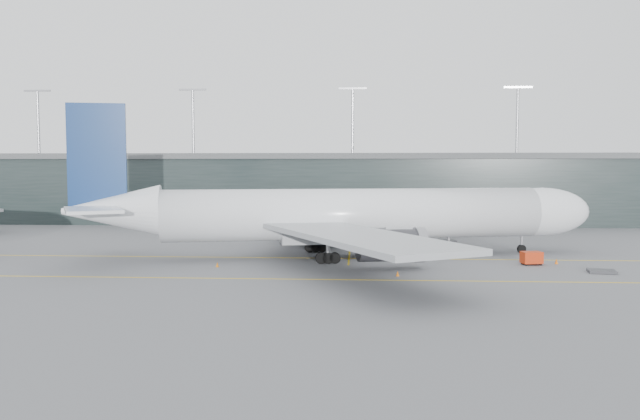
{
  "coord_description": "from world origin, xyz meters",
  "views": [
    {
      "loc": [
        6.1,
        -87.74,
        12.42
      ],
      "look_at": [
        1.06,
        -4.0,
        6.55
      ],
      "focal_mm": 35.0,
      "sensor_mm": 36.0,
      "label": 1
    }
  ],
  "objects": [
    {
      "name": "taxiline_lead_main",
      "position": [
        5.0,
        20.0,
        0.01
      ],
      "size": [
        0.25,
        60.0,
        0.02
      ],
      "primitive_type": "cube",
      "color": "gold",
      "rests_on": "ground"
    },
    {
      "name": "taxiline_a",
      "position": [
        0.0,
        -4.0,
        0.01
      ],
      "size": [
        160.0,
        0.25,
        0.02
      ],
      "primitive_type": "cube",
      "color": "gold",
      "rests_on": "ground"
    },
    {
      "name": "gse_cart",
      "position": [
        28.1,
        -8.25,
        0.94
      ],
      "size": [
        2.74,
        2.03,
        1.69
      ],
      "rotation": [
        0.0,
        0.0,
        0.2
      ],
      "color": "red",
      "rests_on": "ground"
    },
    {
      "name": "uld_c",
      "position": [
        0.18,
        11.51,
        1.04
      ],
      "size": [
        2.58,
        2.29,
        1.98
      ],
      "rotation": [
        0.0,
        0.0,
        0.29
      ],
      "color": "#333338",
      "rests_on": "ground"
    },
    {
      "name": "cone_nose",
      "position": [
        31.46,
        -7.39,
        0.34
      ],
      "size": [
        0.43,
        0.43,
        0.68
      ],
      "primitive_type": "cone",
      "color": "orange",
      "rests_on": "ground"
    },
    {
      "name": "main_aircraft",
      "position": [
        5.1,
        -2.72,
        5.74
      ],
      "size": [
        72.51,
        67.09,
        20.47
      ],
      "rotation": [
        0.0,
        0.0,
        0.21
      ],
      "color": "white",
      "rests_on": "ground"
    },
    {
      "name": "uld_b",
      "position": [
        -3.3,
        11.21,
        0.99
      ],
      "size": [
        2.38,
        2.07,
        1.88
      ],
      "rotation": [
        0.0,
        0.0,
        0.22
      ],
      "color": "#333338",
      "rests_on": "ground"
    },
    {
      "name": "cone_wing_stbd",
      "position": [
        10.69,
        -17.44,
        0.3
      ],
      "size": [
        0.38,
        0.38,
        0.61
      ],
      "primitive_type": "cone",
      "color": "orange",
      "rests_on": "ground"
    },
    {
      "name": "jet_bridge",
      "position": [
        19.0,
        26.2,
        5.51
      ],
      "size": [
        11.92,
        48.12,
        7.36
      ],
      "rotation": [
        0.0,
        0.0,
        0.17
      ],
      "color": "#29292D",
      "rests_on": "ground"
    },
    {
      "name": "taxiline_b",
      "position": [
        0.0,
        -20.0,
        0.01
      ],
      "size": [
        160.0,
        0.25,
        0.02
      ],
      "primitive_type": "cube",
      "color": "gold",
      "rests_on": "ground"
    },
    {
      "name": "cone_wing_port",
      "position": [
        8.04,
        9.61,
        0.32
      ],
      "size": [
        0.4,
        0.4,
        0.64
      ],
      "primitive_type": "cone",
      "color": "orange",
      "rests_on": "ground"
    },
    {
      "name": "cone_tail",
      "position": [
        -11.17,
        -12.31,
        0.32
      ],
      "size": [
        0.4,
        0.4,
        0.63
      ],
      "primitive_type": "cone",
      "color": "#CB690B",
      "rests_on": "ground"
    },
    {
      "name": "baggage_dolly",
      "position": [
        34.71,
        -13.72,
        0.18
      ],
      "size": [
        3.42,
        2.93,
        0.3
      ],
      "primitive_type": "cube",
      "rotation": [
        0.0,
        0.0,
        -0.19
      ],
      "color": "#333337",
      "rests_on": "ground"
    },
    {
      "name": "uld_a",
      "position": [
        -4.98,
        9.96,
        1.07
      ],
      "size": [
        2.59,
        2.25,
        2.04
      ],
      "rotation": [
        0.0,
        0.0,
        0.23
      ],
      "color": "#333338",
      "rests_on": "ground"
    },
    {
      "name": "ground",
      "position": [
        0.0,
        0.0,
        0.0
      ],
      "size": [
        320.0,
        320.0,
        0.0
      ],
      "primitive_type": "plane",
      "color": "slate",
      "rests_on": "ground"
    },
    {
      "name": "terminal",
      "position": [
        -0.0,
        58.0,
        7.62
      ],
      "size": [
        240.0,
        36.0,
        29.0
      ],
      "color": "#1D2726",
      "rests_on": "ground"
    }
  ]
}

